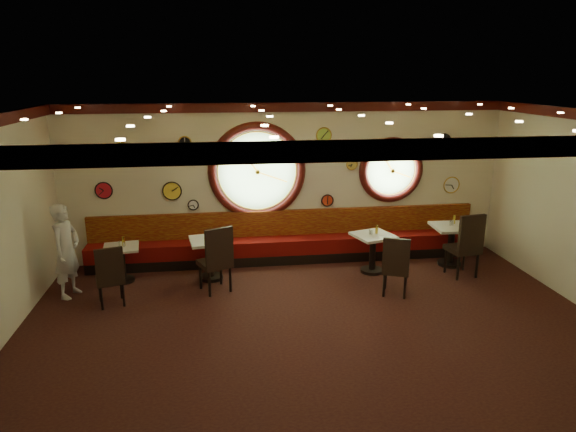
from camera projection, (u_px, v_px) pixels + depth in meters
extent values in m
cube|color=black|center=(312.00, 321.00, 8.05)|extent=(9.00, 6.00, 0.00)
cube|color=#B29632|center=(315.00, 114.00, 7.19)|extent=(9.00, 6.00, 0.02)
cube|color=beige|center=(287.00, 182.00, 10.48)|extent=(9.00, 0.02, 3.20)
cube|color=beige|center=(374.00, 313.00, 4.76)|extent=(9.00, 0.02, 3.20)
cube|color=#3E0D0B|center=(287.00, 107.00, 10.03)|extent=(9.00, 0.10, 0.18)
cube|color=#3E0D0B|center=(380.00, 150.00, 4.40)|extent=(9.00, 0.10, 0.18)
cube|color=black|center=(288.00, 256.00, 10.62)|extent=(8.00, 0.55, 0.20)
cube|color=#5D0808|center=(288.00, 245.00, 10.55)|extent=(8.00, 0.55, 0.30)
cube|color=#630A07|center=(287.00, 223.00, 10.65)|extent=(8.00, 0.10, 0.55)
cylinder|color=#7EAF69|center=(257.00, 171.00, 10.33)|extent=(1.66, 0.02, 1.66)
torus|color=#3E0D0B|center=(257.00, 171.00, 10.32)|extent=(1.98, 0.18, 1.98)
torus|color=gold|center=(257.00, 171.00, 10.29)|extent=(1.61, 0.03, 1.61)
cylinder|color=#7EAF69|center=(391.00, 170.00, 10.71)|extent=(1.10, 0.02, 1.10)
torus|color=#3E0D0B|center=(391.00, 170.00, 10.70)|extent=(1.38, 0.18, 1.38)
torus|color=gold|center=(391.00, 170.00, 10.67)|extent=(1.09, 0.03, 1.09)
cylinder|color=#EE3C1C|center=(327.00, 200.00, 10.66)|extent=(0.24, 0.03, 0.24)
cylinder|color=yellow|center=(172.00, 191.00, 10.16)|extent=(0.36, 0.03, 0.36)
cylinder|color=black|center=(444.00, 141.00, 10.67)|extent=(0.28, 0.03, 0.28)
cylinder|color=white|center=(193.00, 205.00, 10.30)|extent=(0.20, 0.03, 0.20)
cylinder|color=red|center=(104.00, 190.00, 9.98)|extent=(0.32, 0.03, 0.32)
cylinder|color=#9BC13C|center=(324.00, 135.00, 10.29)|extent=(0.30, 0.03, 0.30)
cylinder|color=#76B323|center=(121.00, 149.00, 9.82)|extent=(0.26, 0.03, 0.26)
cylinder|color=gold|center=(352.00, 164.00, 10.53)|extent=(0.22, 0.03, 0.22)
cylinder|color=black|center=(185.00, 143.00, 9.95)|extent=(0.24, 0.03, 0.24)
cylinder|color=white|center=(451.00, 185.00, 10.95)|extent=(0.34, 0.03, 0.34)
cylinder|color=black|center=(124.00, 280.00, 9.58)|extent=(0.39, 0.39, 0.05)
cylinder|color=black|center=(123.00, 264.00, 9.50)|extent=(0.11, 0.11, 0.62)
cube|color=silver|center=(121.00, 248.00, 9.41)|extent=(0.70, 0.70, 0.04)
cylinder|color=black|center=(211.00, 277.00, 9.70)|extent=(0.45, 0.45, 0.06)
cylinder|color=black|center=(211.00, 259.00, 9.60)|extent=(0.12, 0.12, 0.71)
cube|color=silver|center=(210.00, 240.00, 9.50)|extent=(0.81, 0.81, 0.05)
cylinder|color=black|center=(372.00, 270.00, 10.03)|extent=(0.44, 0.44, 0.06)
cylinder|color=black|center=(372.00, 254.00, 9.94)|extent=(0.12, 0.12, 0.70)
cube|color=silver|center=(373.00, 236.00, 9.84)|extent=(0.87, 0.87, 0.05)
cylinder|color=black|center=(449.00, 263.00, 10.40)|extent=(0.47, 0.47, 0.06)
cylinder|color=black|center=(451.00, 246.00, 10.30)|extent=(0.13, 0.13, 0.75)
cube|color=silver|center=(452.00, 227.00, 10.20)|extent=(0.78, 0.78, 0.05)
cube|color=black|center=(110.00, 280.00, 8.52)|extent=(0.54, 0.54, 0.08)
cube|color=black|center=(110.00, 265.00, 8.27)|extent=(0.44, 0.18, 0.57)
cube|color=black|center=(215.00, 263.00, 9.06)|extent=(0.67, 0.67, 0.09)
cube|color=black|center=(219.00, 247.00, 8.77)|extent=(0.49, 0.27, 0.66)
cube|color=black|center=(396.00, 270.00, 8.93)|extent=(0.59, 0.59, 0.08)
cube|color=black|center=(396.00, 255.00, 8.65)|extent=(0.44, 0.23, 0.59)
cube|color=black|center=(462.00, 249.00, 9.74)|extent=(0.60, 0.60, 0.09)
cube|color=black|center=(472.00, 233.00, 9.43)|extent=(0.53, 0.15, 0.69)
cylinder|color=silver|center=(119.00, 244.00, 9.40)|extent=(0.03, 0.03, 0.10)
cylinder|color=#BCBCC1|center=(207.00, 236.00, 9.55)|extent=(0.04, 0.04, 0.10)
cylinder|color=silver|center=(370.00, 232.00, 9.83)|extent=(0.03, 0.03, 0.10)
cylinder|color=silver|center=(450.00, 223.00, 10.20)|extent=(0.04, 0.04, 0.11)
cylinder|color=silver|center=(124.00, 245.00, 9.36)|extent=(0.03, 0.03, 0.09)
cylinder|color=silver|center=(212.00, 236.00, 9.51)|extent=(0.03, 0.03, 0.09)
cylinder|color=silver|center=(372.00, 232.00, 9.81)|extent=(0.03, 0.03, 0.09)
cylinder|color=silver|center=(453.00, 223.00, 10.21)|extent=(0.04, 0.04, 0.11)
cylinder|color=yellow|center=(124.00, 241.00, 9.41)|extent=(0.06, 0.06, 0.18)
cylinder|color=gold|center=(217.00, 233.00, 9.60)|extent=(0.05, 0.05, 0.16)
cylinder|color=gold|center=(377.00, 229.00, 9.87)|extent=(0.05, 0.05, 0.17)
cylinder|color=gold|center=(454.00, 219.00, 10.32)|extent=(0.05, 0.05, 0.18)
imported|color=silver|center=(66.00, 251.00, 8.75)|extent=(0.57, 0.70, 1.65)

